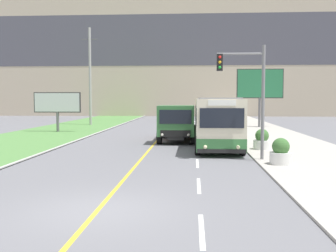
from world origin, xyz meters
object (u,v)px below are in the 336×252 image
object	(u,v)px
utility_pole_far	(90,76)
planter_round_second	(262,140)
dump_truck	(177,124)
billboard_small	(57,104)
billboard_large	(260,85)
planter_round_near	(281,153)
traffic_light_mast	(249,87)
city_bus	(215,121)

from	to	relation	value
utility_pole_far	planter_round_second	world-z (taller)	utility_pole_far
dump_truck	billboard_small	bearing A→B (deg)	145.62
billboard_large	planter_round_near	world-z (taller)	billboard_large
traffic_light_mast	billboard_small	bearing A→B (deg)	133.90
dump_truck	traffic_light_mast	size ratio (longest dim) A/B	1.22
city_bus	billboard_small	world-z (taller)	billboard_small
city_bus	planter_round_second	distance (m)	3.83
planter_round_near	billboard_small	bearing A→B (deg)	133.74
dump_truck	planter_round_second	bearing A→B (deg)	-38.56
traffic_light_mast	dump_truck	bearing A→B (deg)	115.73
traffic_light_mast	planter_round_second	world-z (taller)	traffic_light_mast
billboard_large	planter_round_second	bearing A→B (deg)	-98.93
billboard_small	city_bus	bearing A→B (deg)	-33.12
city_bus	planter_round_second	bearing A→B (deg)	-47.20
billboard_small	planter_round_second	size ratio (longest dim) A/B	3.59
city_bus	billboard_small	xyz separation A→B (m)	(-13.44, 8.77, 0.99)
planter_round_near	dump_truck	bearing A→B (deg)	118.59
traffic_light_mast	planter_round_near	bearing A→B (deg)	-48.06
city_bus	planter_round_near	world-z (taller)	city_bus
utility_pole_far	planter_round_near	size ratio (longest dim) A/B	9.22
planter_round_near	planter_round_second	world-z (taller)	planter_round_near
billboard_large	billboard_small	distance (m)	19.81
city_bus	planter_round_near	xyz separation A→B (m)	(2.46, -7.85, -0.95)
traffic_light_mast	billboard_small	world-z (taller)	traffic_light_mast
utility_pole_far	billboard_small	bearing A→B (deg)	-93.47
city_bus	planter_round_second	xyz separation A→B (m)	(2.52, -2.72, -0.95)
dump_truck	billboard_large	xyz separation A→B (m)	(7.83, 13.63, 3.05)
dump_truck	billboard_small	xyz separation A→B (m)	(-10.91, 7.47, 1.27)
city_bus	dump_truck	xyz separation A→B (m)	(-2.53, 1.30, -0.28)
planter_round_near	billboard_large	bearing A→B (deg)	82.90
traffic_light_mast	billboard_small	size ratio (longest dim) A/B	1.31
dump_truck	utility_pole_far	size ratio (longest dim) A/B	0.62
utility_pole_far	traffic_light_mast	distance (m)	28.22
city_bus	planter_round_near	distance (m)	8.28
billboard_large	planter_round_second	world-z (taller)	billboard_large
planter_round_near	planter_round_second	distance (m)	5.13
city_bus	billboard_large	bearing A→B (deg)	70.47
billboard_small	planter_round_near	bearing A→B (deg)	-46.26
city_bus	utility_pole_far	size ratio (longest dim) A/B	1.11
billboard_large	dump_truck	bearing A→B (deg)	-119.87
city_bus	planter_round_second	size ratio (longest dim) A/B	10.22
city_bus	utility_pole_far	bearing A→B (deg)	125.74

